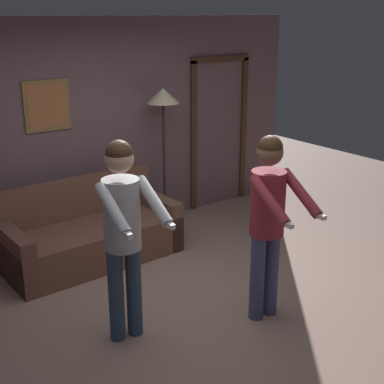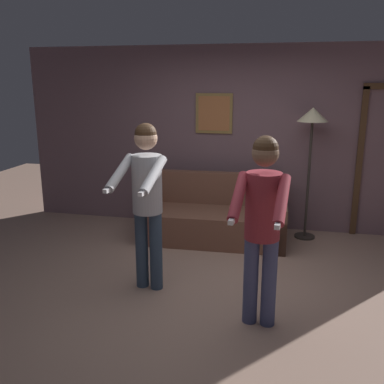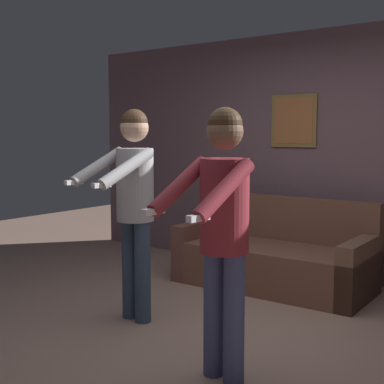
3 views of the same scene
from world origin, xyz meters
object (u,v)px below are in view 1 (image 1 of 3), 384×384
Objects in this scene: person_standing_left at (123,224)px; person_standing_right at (269,212)px; couch at (90,236)px; torchiere_lamp at (163,108)px.

person_standing_left is 1.02× the size of person_standing_right.
person_standing_right is (0.73, -2.02, 0.73)m from couch.
person_standing_right is (1.16, -0.45, -0.03)m from person_standing_left.
couch is at bearing -164.93° from torchiere_lamp.
person_standing_right is at bearing -70.24° from couch.
person_standing_left is (-0.44, -1.57, 0.76)m from couch.
couch is 1.08× the size of torchiere_lamp.
torchiere_lamp is 2.56m from person_standing_left.
person_standing_left is at bearing -131.08° from torchiere_lamp.
torchiere_lamp is at bearing 15.07° from couch.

